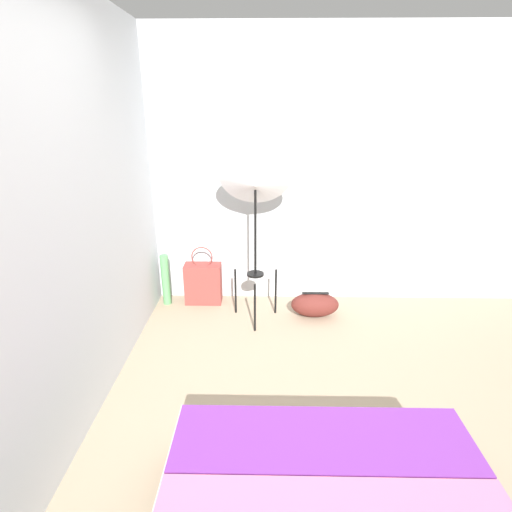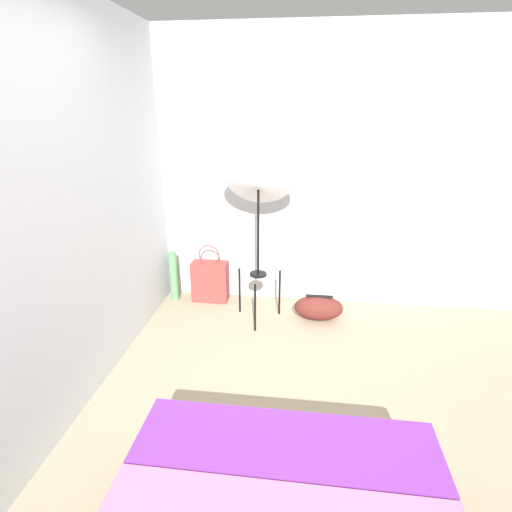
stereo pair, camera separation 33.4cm
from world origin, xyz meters
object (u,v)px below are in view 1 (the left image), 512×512
at_px(tote_bag, 203,283).
at_px(duffel_bag, 315,305).
at_px(paper_roll, 166,280).
at_px(photo_umbrella, 255,182).

xyz_separation_m(tote_bag, duffel_bag, (1.11, -0.27, -0.10)).
bearing_deg(paper_roll, photo_umbrella, -17.89).
distance_m(tote_bag, duffel_bag, 1.15).
height_order(photo_umbrella, duffel_bag, photo_umbrella).
distance_m(photo_umbrella, paper_roll, 1.42).
distance_m(duffel_bag, paper_roll, 1.51).
xyz_separation_m(duffel_bag, paper_roll, (-1.48, 0.23, 0.14)).
height_order(photo_umbrella, paper_roll, photo_umbrella).
height_order(duffel_bag, paper_roll, paper_roll).
bearing_deg(tote_bag, photo_umbrella, -31.40).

